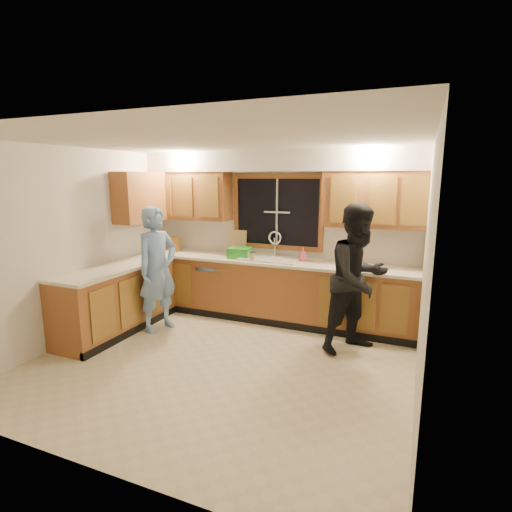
{
  "coord_description": "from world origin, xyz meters",
  "views": [
    {
      "loc": [
        2.04,
        -3.83,
        2.12
      ],
      "look_at": [
        0.17,
        0.65,
        1.16
      ],
      "focal_mm": 28.0,
      "sensor_mm": 36.0,
      "label": 1
    }
  ],
  "objects_px": {
    "dishwasher": "(220,287)",
    "stove": "(86,312)",
    "woman": "(358,279)",
    "sink": "(270,263)",
    "soap_bottle": "(303,254)",
    "dish_crate": "(240,253)",
    "bowl": "(354,264)",
    "man": "(158,269)",
    "knife_block": "(176,244)"
  },
  "relations": [
    {
      "from": "knife_block",
      "to": "soap_bottle",
      "type": "height_order",
      "value": "knife_block"
    },
    {
      "from": "dish_crate",
      "to": "soap_bottle",
      "type": "bearing_deg",
      "value": 8.51
    },
    {
      "from": "woman",
      "to": "knife_block",
      "type": "xyz_separation_m",
      "value": [
        -3.06,
        0.68,
        0.13
      ]
    },
    {
      "from": "sink",
      "to": "knife_block",
      "type": "bearing_deg",
      "value": 178.42
    },
    {
      "from": "soap_bottle",
      "to": "dish_crate",
      "type": "bearing_deg",
      "value": -171.49
    },
    {
      "from": "sink",
      "to": "man",
      "type": "distance_m",
      "value": 1.63
    },
    {
      "from": "knife_block",
      "to": "dishwasher",
      "type": "bearing_deg",
      "value": -4.53
    },
    {
      "from": "woman",
      "to": "soap_bottle",
      "type": "bearing_deg",
      "value": 88.54
    },
    {
      "from": "woman",
      "to": "man",
      "type": "bearing_deg",
      "value": 135.73
    },
    {
      "from": "soap_bottle",
      "to": "bowl",
      "type": "distance_m",
      "value": 0.75
    },
    {
      "from": "dish_crate",
      "to": "soap_bottle",
      "type": "xyz_separation_m",
      "value": [
        0.96,
        0.14,
        0.02
      ]
    },
    {
      "from": "stove",
      "to": "dish_crate",
      "type": "xyz_separation_m",
      "value": [
        1.32,
        1.79,
        0.55
      ]
    },
    {
      "from": "woman",
      "to": "bowl",
      "type": "xyz_separation_m",
      "value": [
        -0.16,
        0.66,
        0.04
      ]
    },
    {
      "from": "knife_block",
      "to": "dish_crate",
      "type": "xyz_separation_m",
      "value": [
        1.2,
        -0.08,
        -0.04
      ]
    },
    {
      "from": "man",
      "to": "soap_bottle",
      "type": "distance_m",
      "value": 2.09
    },
    {
      "from": "soap_bottle",
      "to": "stove",
      "type": "bearing_deg",
      "value": -139.58
    },
    {
      "from": "man",
      "to": "sink",
      "type": "bearing_deg",
      "value": -37.25
    },
    {
      "from": "sink",
      "to": "soap_bottle",
      "type": "distance_m",
      "value": 0.51
    },
    {
      "from": "dish_crate",
      "to": "soap_bottle",
      "type": "distance_m",
      "value": 0.97
    },
    {
      "from": "soap_bottle",
      "to": "knife_block",
      "type": "bearing_deg",
      "value": -178.28
    },
    {
      "from": "bowl",
      "to": "dishwasher",
      "type": "bearing_deg",
      "value": -179.03
    },
    {
      "from": "dishwasher",
      "to": "stove",
      "type": "relative_size",
      "value": 0.91
    },
    {
      "from": "sink",
      "to": "stove",
      "type": "xyz_separation_m",
      "value": [
        -1.8,
        -1.82,
        -0.41
      ]
    },
    {
      "from": "bowl",
      "to": "knife_block",
      "type": "bearing_deg",
      "value": 179.48
    },
    {
      "from": "stove",
      "to": "bowl",
      "type": "height_order",
      "value": "bowl"
    },
    {
      "from": "stove",
      "to": "soap_bottle",
      "type": "height_order",
      "value": "soap_bottle"
    },
    {
      "from": "woman",
      "to": "stove",
      "type": "bearing_deg",
      "value": 148.53
    },
    {
      "from": "sink",
      "to": "bowl",
      "type": "distance_m",
      "value": 1.22
    },
    {
      "from": "woman",
      "to": "sink",
      "type": "bearing_deg",
      "value": 103.28
    },
    {
      "from": "soap_bottle",
      "to": "dishwasher",
      "type": "bearing_deg",
      "value": -174.57
    },
    {
      "from": "sink",
      "to": "man",
      "type": "relative_size",
      "value": 0.5
    },
    {
      "from": "stove",
      "to": "sink",
      "type": "bearing_deg",
      "value": 45.39
    },
    {
      "from": "dishwasher",
      "to": "woman",
      "type": "relative_size",
      "value": 0.45
    },
    {
      "from": "stove",
      "to": "soap_bottle",
      "type": "distance_m",
      "value": 3.04
    },
    {
      "from": "woman",
      "to": "bowl",
      "type": "distance_m",
      "value": 0.68
    },
    {
      "from": "woman",
      "to": "soap_bottle",
      "type": "xyz_separation_m",
      "value": [
        -0.91,
        0.75,
        0.1
      ]
    },
    {
      "from": "man",
      "to": "soap_bottle",
      "type": "height_order",
      "value": "man"
    },
    {
      "from": "man",
      "to": "woman",
      "type": "relative_size",
      "value": 0.95
    },
    {
      "from": "woman",
      "to": "dish_crate",
      "type": "distance_m",
      "value": 1.96
    },
    {
      "from": "dish_crate",
      "to": "bowl",
      "type": "bearing_deg",
      "value": 1.76
    },
    {
      "from": "bowl",
      "to": "man",
      "type": "bearing_deg",
      "value": -157.9
    },
    {
      "from": "dishwasher",
      "to": "soap_bottle",
      "type": "height_order",
      "value": "soap_bottle"
    },
    {
      "from": "knife_block",
      "to": "bowl",
      "type": "relative_size",
      "value": 1.05
    },
    {
      "from": "man",
      "to": "bowl",
      "type": "bearing_deg",
      "value": -52.87
    },
    {
      "from": "woman",
      "to": "soap_bottle",
      "type": "relative_size",
      "value": 9.61
    },
    {
      "from": "woman",
      "to": "knife_block",
      "type": "relative_size",
      "value": 7.54
    },
    {
      "from": "dishwasher",
      "to": "stove",
      "type": "bearing_deg",
      "value": -117.69
    },
    {
      "from": "sink",
      "to": "soap_bottle",
      "type": "relative_size",
      "value": 4.53
    },
    {
      "from": "stove",
      "to": "bowl",
      "type": "relative_size",
      "value": 3.9
    },
    {
      "from": "stove",
      "to": "dish_crate",
      "type": "height_order",
      "value": "dish_crate"
    }
  ]
}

